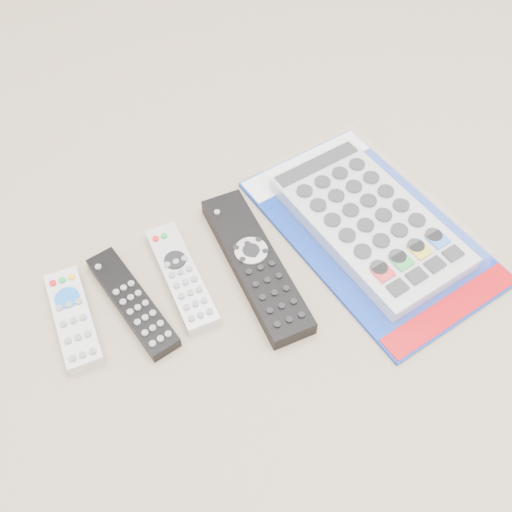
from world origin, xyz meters
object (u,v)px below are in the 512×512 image
remote_silver_dvd (182,276)px  jumbo_remote_packaged (370,220)px  remote_small_grey (74,318)px  remote_slim_black (132,302)px  remote_large_black (255,264)px

remote_silver_dvd → jumbo_remote_packaged: size_ratio=0.49×
remote_small_grey → remote_slim_black: bearing=-3.8°
remote_large_black → jumbo_remote_packaged: size_ratio=0.70×
remote_small_grey → remote_slim_black: remote_small_grey is taller
remote_slim_black → remote_silver_dvd: same height
remote_large_black → jumbo_remote_packaged: (0.18, -0.03, 0.01)m
remote_large_black → jumbo_remote_packaged: jumbo_remote_packaged is taller
remote_small_grey → remote_silver_dvd: remote_small_grey is taller
remote_small_grey → remote_large_black: bearing=-3.2°
remote_slim_black → jumbo_remote_packaged: bearing=-14.8°
remote_large_black → remote_slim_black: bearing=176.0°
remote_silver_dvd → remote_slim_black: bearing=-170.7°
remote_large_black → remote_small_grey: bearing=175.7°
remote_slim_black → remote_small_grey: bearing=162.7°
remote_small_grey → remote_slim_black: size_ratio=0.84×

